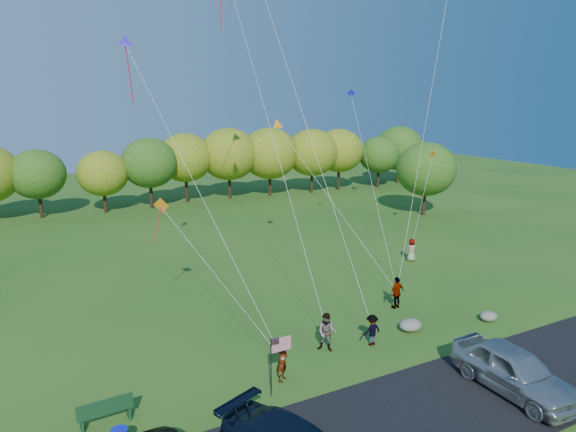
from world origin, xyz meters
name	(u,v)px	position (x,y,z in m)	size (l,w,h in m)	color
ground	(355,371)	(0.00, 0.00, 0.00)	(140.00, 140.00, 0.00)	#255117
asphalt_lane	(416,419)	(0.00, -4.00, 0.03)	(44.00, 6.00, 0.06)	black
treeline	(187,166)	(3.67, 36.17, 4.70)	(75.88, 27.38, 8.48)	#332212
minivan_silver	(514,370)	(4.77, -4.39, 0.99)	(2.19, 5.45, 1.86)	#A0A7AB
flyer_a	(282,361)	(-3.19, 0.84, 0.91)	(0.67, 0.44, 1.83)	#4C4C59
flyer_b	(327,332)	(-0.11, 2.17, 0.94)	(0.92, 0.71, 1.89)	#4C4C59
flyer_c	(372,330)	(2.14, 1.64, 0.78)	(1.01, 0.58, 1.57)	#4C4C59
flyer_d	(397,293)	(6.14, 4.61, 0.94)	(1.10, 0.46, 1.87)	#4C4C59
flyer_e	(411,250)	(12.71, 10.90, 0.85)	(0.83, 0.54, 1.70)	#4C4C59
park_bench	(105,411)	(-10.38, 1.11, 0.59)	(2.01, 0.53, 1.11)	#163D1E
flag_assembly	(277,352)	(-3.85, -0.01, 1.90)	(0.93, 0.61, 2.53)	black
boulder_near	(411,325)	(4.88, 1.95, 0.31)	(1.24, 0.97, 0.62)	gray
boulder_far	(488,316)	(9.44, 0.92, 0.26)	(0.99, 0.82, 0.51)	gray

